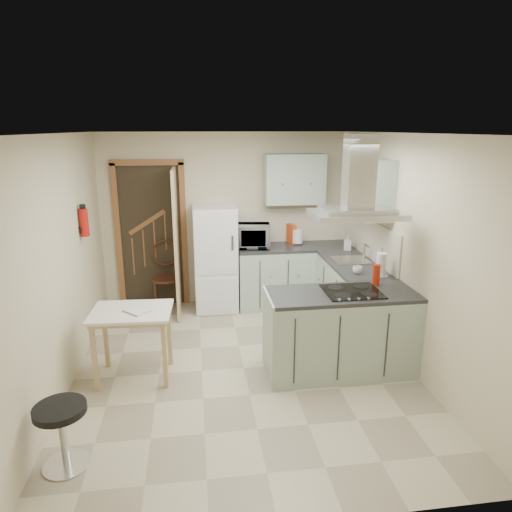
{
  "coord_description": "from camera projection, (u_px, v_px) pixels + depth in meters",
  "views": [
    {
      "loc": [
        -0.48,
        -4.48,
        2.55
      ],
      "look_at": [
        0.2,
        0.45,
        1.15
      ],
      "focal_mm": 32.0,
      "sensor_mm": 36.0,
      "label": 1
    }
  ],
  "objects": [
    {
      "name": "wall_cabinet_back",
      "position": [
        294.0,
        179.0,
        6.48
      ],
      "size": [
        0.85,
        0.35,
        0.7
      ],
      "primitive_type": "cube",
      "color": "#9EB2A0",
      "rests_on": "back_wall"
    },
    {
      "name": "stool",
      "position": [
        63.0,
        436.0,
        3.51
      ],
      "size": [
        0.49,
        0.49,
        0.53
      ],
      "primitive_type": "cylinder",
      "rotation": [
        0.0,
        0.0,
        -0.3
      ],
      "color": "black",
      "rests_on": "floor"
    },
    {
      "name": "wall_cabinet_right",
      "position": [
        367.0,
        188.0,
        5.55
      ],
      "size": [
        0.35,
        0.9,
        0.7
      ],
      "primitive_type": "cube",
      "color": "#9EB2A0",
      "rests_on": "right_wall"
    },
    {
      "name": "hob",
      "position": [
        352.0,
        291.0,
        4.75
      ],
      "size": [
        0.58,
        0.5,
        0.01
      ],
      "primitive_type": "cube",
      "color": "black",
      "rests_on": "peninsula"
    },
    {
      "name": "drop_leaf_table",
      "position": [
        134.0,
        344.0,
        4.75
      ],
      "size": [
        0.84,
        0.65,
        0.75
      ],
      "primitive_type": "cube",
      "rotation": [
        0.0,
        0.0,
        -0.05
      ],
      "color": "tan",
      "rests_on": "floor"
    },
    {
      "name": "extractor_hood",
      "position": [
        357.0,
        214.0,
        4.53
      ],
      "size": [
        0.9,
        0.55,
        0.1
      ],
      "primitive_type": "cube",
      "color": "silver",
      "rests_on": "ceiling"
    },
    {
      "name": "cereal_box",
      "position": [
        292.0,
        234.0,
        6.73
      ],
      "size": [
        0.12,
        0.2,
        0.28
      ],
      "primitive_type": "cube",
      "rotation": [
        0.0,
        0.0,
        0.26
      ],
      "color": "#D14418",
      "rests_on": "counter_back"
    },
    {
      "name": "back_wall",
      "position": [
        227.0,
        220.0,
        6.69
      ],
      "size": [
        3.6,
        0.0,
        3.6
      ],
      "primitive_type": "plane",
      "rotation": [
        1.57,
        0.0,
        0.0
      ],
      "color": "beige",
      "rests_on": "floor"
    },
    {
      "name": "kettle",
      "position": [
        297.0,
        236.0,
        6.68
      ],
      "size": [
        0.21,
        0.21,
        0.23
      ],
      "primitive_type": "cylinder",
      "rotation": [
        0.0,
        0.0,
        -0.4
      ],
      "color": "white",
      "rests_on": "counter_back"
    },
    {
      "name": "left_wall",
      "position": [
        60.0,
        266.0,
        4.45
      ],
      "size": [
        0.0,
        4.2,
        4.2
      ],
      "primitive_type": "plane",
      "rotation": [
        1.57,
        0.0,
        1.57
      ],
      "color": "beige",
      "rests_on": "floor"
    },
    {
      "name": "counter_back",
      "position": [
        274.0,
        276.0,
        6.71
      ],
      "size": [
        1.08,
        0.6,
        0.9
      ],
      "primitive_type": "cube",
      "color": "#9EB2A0",
      "rests_on": "floor"
    },
    {
      "name": "ceiling",
      "position": [
        242.0,
        133.0,
        4.35
      ],
      "size": [
        4.2,
        4.2,
        0.0
      ],
      "primitive_type": "plane",
      "rotation": [
        3.14,
        0.0,
        0.0
      ],
      "color": "silver",
      "rests_on": "back_wall"
    },
    {
      "name": "sink",
      "position": [
        350.0,
        260.0,
        5.88
      ],
      "size": [
        0.45,
        0.4,
        0.01
      ],
      "primitive_type": "cube",
      "color": "silver",
      "rests_on": "counter_right"
    },
    {
      "name": "red_bottle",
      "position": [
        376.0,
        275.0,
        4.94
      ],
      "size": [
        0.11,
        0.11,
        0.23
      ],
      "primitive_type": "cylinder",
      "rotation": [
        0.0,
        0.0,
        -0.43
      ],
      "color": "red",
      "rests_on": "peninsula"
    },
    {
      "name": "right_wall",
      "position": [
        408.0,
        253.0,
        4.92
      ],
      "size": [
        0.0,
        4.2,
        4.2
      ],
      "primitive_type": "plane",
      "rotation": [
        1.57,
        0.0,
        -1.57
      ],
      "color": "beige",
      "rests_on": "floor"
    },
    {
      "name": "splashback",
      "position": [
        291.0,
        225.0,
        6.83
      ],
      "size": [
        1.68,
        0.02,
        0.5
      ],
      "primitive_type": "cube",
      "color": "beige",
      "rests_on": "counter_back"
    },
    {
      "name": "book",
      "position": [
        129.0,
        309.0,
        4.54
      ],
      "size": [
        0.3,
        0.31,
        0.11
      ],
      "primitive_type": "imported",
      "rotation": [
        0.0,
        0.0,
        0.77
      ],
      "color": "maroon",
      "rests_on": "drop_leaf_table"
    },
    {
      "name": "cup",
      "position": [
        357.0,
        270.0,
        5.35
      ],
      "size": [
        0.15,
        0.15,
        0.09
      ],
      "primitive_type": "imported",
      "rotation": [
        0.0,
        0.0,
        -0.38
      ],
      "color": "silver",
      "rests_on": "counter_right"
    },
    {
      "name": "paper_towel",
      "position": [
        381.0,
        265.0,
        5.21
      ],
      "size": [
        0.13,
        0.13,
        0.29
      ],
      "primitive_type": "cylinder",
      "rotation": [
        0.0,
        0.0,
        0.17
      ],
      "color": "white",
      "rests_on": "counter_right"
    },
    {
      "name": "floor",
      "position": [
        244.0,
        368.0,
        5.02
      ],
      "size": [
        4.2,
        4.2,
        0.0
      ],
      "primitive_type": "plane",
      "color": "#B9B090",
      "rests_on": "ground"
    },
    {
      "name": "peninsula",
      "position": [
        341.0,
        332.0,
        4.87
      ],
      "size": [
        1.55,
        0.65,
        0.9
      ],
      "primitive_type": "cube",
      "color": "#9EB2A0",
      "rests_on": "floor"
    },
    {
      "name": "soap_bottle",
      "position": [
        348.0,
        243.0,
        6.36
      ],
      "size": [
        0.11,
        0.11,
        0.2
      ],
      "primitive_type": "imported",
      "rotation": [
        0.0,
        0.0,
        -0.25
      ],
      "color": "silver",
      "rests_on": "counter_right"
    },
    {
      "name": "fridge",
      "position": [
        216.0,
        259.0,
        6.51
      ],
      "size": [
        0.6,
        0.6,
        1.5
      ],
      "primitive_type": "cube",
      "color": "white",
      "rests_on": "floor"
    },
    {
      "name": "doorway",
      "position": [
        152.0,
        236.0,
        6.57
      ],
      "size": [
        1.1,
        0.12,
        2.1
      ],
      "primitive_type": "cube",
      "color": "brown",
      "rests_on": "floor"
    },
    {
      "name": "fire_extinguisher",
      "position": [
        84.0,
        223.0,
        5.25
      ],
      "size": [
        0.1,
        0.1,
        0.32
      ],
      "primitive_type": "cylinder",
      "color": "#B2140F",
      "rests_on": "left_wall"
    },
    {
      "name": "counter_right",
      "position": [
        344.0,
        289.0,
        6.17
      ],
      "size": [
        0.6,
        1.95,
        0.9
      ],
      "primitive_type": "cube",
      "color": "#9EB2A0",
      "rests_on": "floor"
    },
    {
      "name": "bentwood_chair",
      "position": [
        166.0,
        279.0,
        6.58
      ],
      "size": [
        0.42,
        0.42,
        0.9
      ],
      "primitive_type": "cube",
      "rotation": [
        0.0,
        0.0,
        0.04
      ],
      "color": "#4E2F1A",
      "rests_on": "floor"
    },
    {
      "name": "microwave",
      "position": [
        249.0,
        236.0,
        6.5
      ],
      "size": [
        0.64,
        0.47,
        0.33
      ],
      "primitive_type": "imported",
      "rotation": [
        0.0,
        0.0,
        -0.12
      ],
      "color": "black",
      "rests_on": "counter_back"
    }
  ]
}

